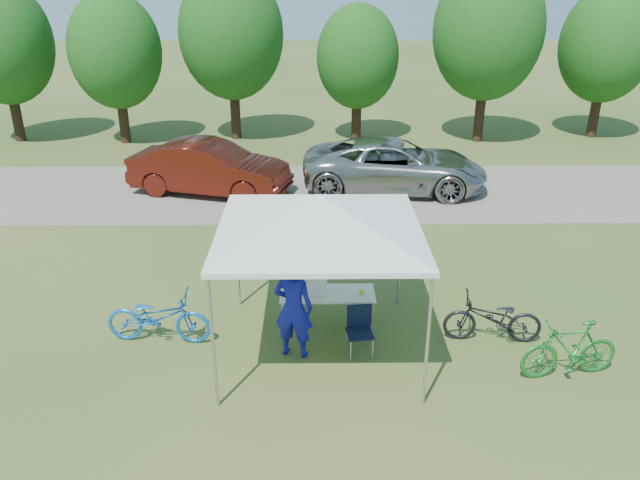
# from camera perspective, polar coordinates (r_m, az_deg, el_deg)

# --- Properties ---
(ground) EXTENTS (100.00, 100.00, 0.00)m
(ground) POSITION_cam_1_polar(r_m,az_deg,el_deg) (10.65, -0.05, -9.82)
(ground) COLOR #2D5119
(ground) RESTS_ON ground
(gravel_strip) EXTENTS (24.00, 5.00, 0.02)m
(gravel_strip) POSITION_cam_1_polar(r_m,az_deg,el_deg) (17.88, -0.29, 4.42)
(gravel_strip) COLOR gray
(gravel_strip) RESTS_ON ground
(canopy) EXTENTS (4.53, 4.53, 3.00)m
(canopy) POSITION_cam_1_polar(r_m,az_deg,el_deg) (9.46, -0.06, 3.74)
(canopy) COLOR #A5A5AA
(canopy) RESTS_ON ground
(treeline) EXTENTS (24.89, 4.28, 6.30)m
(treeline) POSITION_cam_1_polar(r_m,az_deg,el_deg) (23.07, -1.16, 17.71)
(treeline) COLOR #382314
(treeline) RESTS_ON ground
(folding_table) EXTENTS (1.65, 0.69, 0.68)m
(folding_table) POSITION_cam_1_polar(r_m,az_deg,el_deg) (10.92, 0.69, -5.03)
(folding_table) COLOR white
(folding_table) RESTS_ON ground
(folding_chair) EXTENTS (0.46, 0.48, 0.81)m
(folding_chair) POSITION_cam_1_polar(r_m,az_deg,el_deg) (10.35, 3.63, -7.84)
(folding_chair) COLOR black
(folding_chair) RESTS_ON ground
(cooler) EXTENTS (0.49, 0.33, 0.35)m
(cooler) POSITION_cam_1_polar(r_m,az_deg,el_deg) (10.82, -0.63, -4.00)
(cooler) COLOR white
(cooler) RESTS_ON folding_table
(ice_cream_cup) EXTENTS (0.09, 0.09, 0.06)m
(ice_cream_cup) POSITION_cam_1_polar(r_m,az_deg,el_deg) (10.87, 3.83, -4.78)
(ice_cream_cup) COLOR gold
(ice_cream_cup) RESTS_ON folding_table
(cyclist) EXTENTS (0.71, 0.55, 1.74)m
(cyclist) POSITION_cam_1_polar(r_m,az_deg,el_deg) (10.05, -2.44, -6.23)
(cyclist) COLOR #121698
(cyclist) RESTS_ON ground
(bike_blue) EXTENTS (1.83, 0.77, 0.93)m
(bike_blue) POSITION_cam_1_polar(r_m,az_deg,el_deg) (10.94, -14.56, -6.82)
(bike_blue) COLOR blue
(bike_blue) RESTS_ON ground
(bike_green) EXTENTS (1.63, 0.68, 0.95)m
(bike_green) POSITION_cam_1_polar(r_m,az_deg,el_deg) (10.48, 21.87, -9.25)
(bike_green) COLOR #1C7F2C
(bike_green) RESTS_ON ground
(bike_dark) EXTENTS (1.69, 0.72, 0.86)m
(bike_dark) POSITION_cam_1_polar(r_m,az_deg,el_deg) (11.00, 15.52, -6.96)
(bike_dark) COLOR black
(bike_dark) RESTS_ON ground
(minivan) EXTENTS (5.40, 2.92, 1.44)m
(minivan) POSITION_cam_1_polar(r_m,az_deg,el_deg) (17.99, 6.84, 6.81)
(minivan) COLOR #9E9F9A
(minivan) RESTS_ON gravel_strip
(sedan) EXTENTS (4.71, 2.67, 1.47)m
(sedan) POSITION_cam_1_polar(r_m,az_deg,el_deg) (17.81, -10.05, 6.50)
(sedan) COLOR #50160D
(sedan) RESTS_ON gravel_strip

